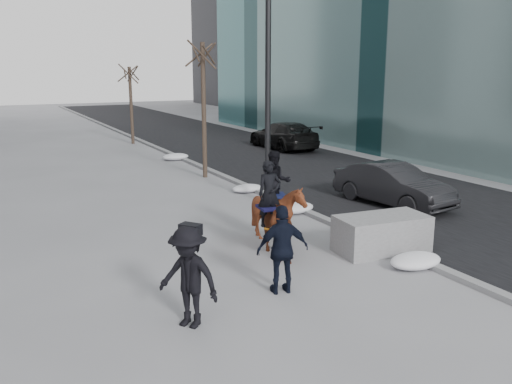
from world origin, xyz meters
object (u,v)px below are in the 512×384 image
planter (382,234)px  mounted_right (278,207)px  car_near (393,185)px  mounted_left (272,222)px

planter → mounted_right: mounted_right is taller
planter → mounted_right: (-1.86, 1.75, 0.49)m
car_near → mounted_left: (-5.79, -2.50, 0.17)m
mounted_right → car_near: bearing=17.4°
mounted_left → mounted_right: (0.65, 0.88, 0.09)m
car_near → planter: bearing=-142.7°
car_near → mounted_left: size_ratio=1.80×
car_near → mounted_left: bearing=-165.1°
planter → mounted_right: bearing=136.8°
mounted_left → mounted_right: size_ratio=0.97×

